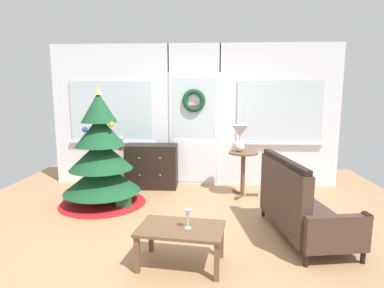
{
  "coord_description": "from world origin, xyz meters",
  "views": [
    {
      "loc": [
        0.3,
        -3.85,
        1.72
      ],
      "look_at": [
        0.05,
        0.55,
        1.0
      ],
      "focal_mm": 30.52,
      "sensor_mm": 36.0,
      "label": 1
    }
  ],
  "objects_px": {
    "christmas_tree": "(101,161)",
    "side_table": "(243,165)",
    "dresser_cabinet": "(152,166)",
    "gift_box": "(124,201)",
    "table_lamp": "(240,134)",
    "coffee_table": "(181,233)",
    "settee_sofa": "(298,206)",
    "wine_glass": "(188,214)"
  },
  "relations": [
    {
      "from": "christmas_tree",
      "to": "side_table",
      "type": "distance_m",
      "value": 2.25
    },
    {
      "from": "christmas_tree",
      "to": "dresser_cabinet",
      "type": "bearing_deg",
      "value": 55.49
    },
    {
      "from": "side_table",
      "to": "gift_box",
      "type": "distance_m",
      "value": 1.98
    },
    {
      "from": "christmas_tree",
      "to": "dresser_cabinet",
      "type": "height_order",
      "value": "christmas_tree"
    },
    {
      "from": "side_table",
      "to": "gift_box",
      "type": "height_order",
      "value": "side_table"
    },
    {
      "from": "christmas_tree",
      "to": "gift_box",
      "type": "height_order",
      "value": "christmas_tree"
    },
    {
      "from": "table_lamp",
      "to": "coffee_table",
      "type": "xyz_separation_m",
      "value": [
        -0.76,
        -2.26,
        -0.69
      ]
    },
    {
      "from": "coffee_table",
      "to": "table_lamp",
      "type": "bearing_deg",
      "value": 71.41
    },
    {
      "from": "side_table",
      "to": "coffee_table",
      "type": "distance_m",
      "value": 2.37
    },
    {
      "from": "dresser_cabinet",
      "to": "settee_sofa",
      "type": "xyz_separation_m",
      "value": [
        2.08,
        -1.91,
        -0.01
      ]
    },
    {
      "from": "settee_sofa",
      "to": "wine_glass",
      "type": "height_order",
      "value": "settee_sofa"
    },
    {
      "from": "christmas_tree",
      "to": "settee_sofa",
      "type": "height_order",
      "value": "christmas_tree"
    },
    {
      "from": "coffee_table",
      "to": "gift_box",
      "type": "xyz_separation_m",
      "value": [
        -0.99,
        1.55,
        -0.24
      ]
    },
    {
      "from": "dresser_cabinet",
      "to": "settee_sofa",
      "type": "distance_m",
      "value": 2.82
    },
    {
      "from": "dresser_cabinet",
      "to": "coffee_table",
      "type": "bearing_deg",
      "value": -73.79
    },
    {
      "from": "side_table",
      "to": "wine_glass",
      "type": "distance_m",
      "value": 2.36
    },
    {
      "from": "coffee_table",
      "to": "side_table",
      "type": "bearing_deg",
      "value": 69.73
    },
    {
      "from": "settee_sofa",
      "to": "gift_box",
      "type": "distance_m",
      "value": 2.47
    },
    {
      "from": "side_table",
      "to": "settee_sofa",
      "type": "bearing_deg",
      "value": -71.62
    },
    {
      "from": "table_lamp",
      "to": "wine_glass",
      "type": "bearing_deg",
      "value": -106.79
    },
    {
      "from": "christmas_tree",
      "to": "wine_glass",
      "type": "bearing_deg",
      "value": -50.51
    },
    {
      "from": "dresser_cabinet",
      "to": "coffee_table",
      "type": "height_order",
      "value": "dresser_cabinet"
    },
    {
      "from": "wine_glass",
      "to": "gift_box",
      "type": "xyz_separation_m",
      "value": [
        -1.06,
        1.57,
        -0.44
      ]
    },
    {
      "from": "christmas_tree",
      "to": "coffee_table",
      "type": "xyz_separation_m",
      "value": [
        1.37,
        -1.73,
        -0.33
      ]
    },
    {
      "from": "settee_sofa",
      "to": "table_lamp",
      "type": "distance_m",
      "value": 1.77
    },
    {
      "from": "christmas_tree",
      "to": "wine_glass",
      "type": "height_order",
      "value": "christmas_tree"
    },
    {
      "from": "gift_box",
      "to": "dresser_cabinet",
      "type": "bearing_deg",
      "value": 77.9
    },
    {
      "from": "coffee_table",
      "to": "dresser_cabinet",
      "type": "bearing_deg",
      "value": 106.21
    },
    {
      "from": "wine_glass",
      "to": "christmas_tree",
      "type": "bearing_deg",
      "value": 129.49
    },
    {
      "from": "coffee_table",
      "to": "wine_glass",
      "type": "relative_size",
      "value": 4.61
    },
    {
      "from": "christmas_tree",
      "to": "wine_glass",
      "type": "relative_size",
      "value": 9.16
    },
    {
      "from": "christmas_tree",
      "to": "table_lamp",
      "type": "distance_m",
      "value": 2.23
    },
    {
      "from": "side_table",
      "to": "table_lamp",
      "type": "height_order",
      "value": "table_lamp"
    },
    {
      "from": "dresser_cabinet",
      "to": "side_table",
      "type": "height_order",
      "value": "dresser_cabinet"
    },
    {
      "from": "dresser_cabinet",
      "to": "table_lamp",
      "type": "xyz_separation_m",
      "value": [
        1.52,
        -0.36,
        0.63
      ]
    },
    {
      "from": "dresser_cabinet",
      "to": "wine_glass",
      "type": "distance_m",
      "value": 2.77
    },
    {
      "from": "settee_sofa",
      "to": "coffee_table",
      "type": "bearing_deg",
      "value": -151.62
    },
    {
      "from": "side_table",
      "to": "table_lamp",
      "type": "xyz_separation_m",
      "value": [
        -0.06,
        0.04,
        0.5
      ]
    },
    {
      "from": "side_table",
      "to": "dresser_cabinet",
      "type": "bearing_deg",
      "value": 165.87
    },
    {
      "from": "side_table",
      "to": "wine_glass",
      "type": "bearing_deg",
      "value": -108.47
    },
    {
      "from": "side_table",
      "to": "table_lamp",
      "type": "bearing_deg",
      "value": 146.31
    },
    {
      "from": "coffee_table",
      "to": "wine_glass",
      "type": "bearing_deg",
      "value": -16.67
    }
  ]
}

